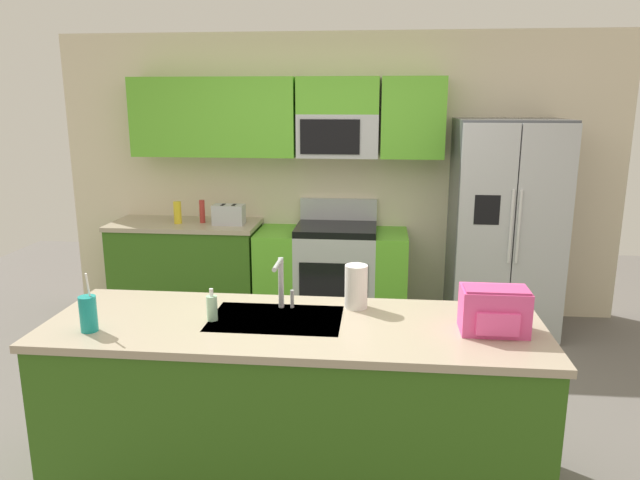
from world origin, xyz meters
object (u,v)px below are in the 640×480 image
range_oven (332,274)px  refrigerator (505,228)px  toaster (229,215)px  drink_cup_teal (88,314)px  backpack (494,309)px  paper_towel_roll (356,287)px  bottle_yellow (178,213)px  soap_dispenser (212,308)px  sink_faucet (281,279)px  pepper_mill (202,211)px

range_oven → refrigerator: size_ratio=0.74×
range_oven → toaster: bearing=-176.8°
drink_cup_teal → backpack: size_ratio=0.93×
toaster → paper_towel_roll: bearing=-59.3°
bottle_yellow → backpack: size_ratio=0.63×
backpack → range_oven: bearing=112.2°
drink_cup_teal → soap_dispenser: 0.60m
sink_faucet → backpack: 1.11m
refrigerator → soap_dispenser: bearing=-129.6°
drink_cup_teal → backpack: drink_cup_teal is taller
refrigerator → paper_towel_roll: size_ratio=7.71×
backpack → toaster: bearing=129.1°
refrigerator → pepper_mill: 2.70m
backpack → pepper_mill: bearing=132.1°
toaster → sink_faucet: bearing=-68.6°
toaster → backpack: backpack is taller
soap_dispenser → backpack: bearing=-0.8°
refrigerator → pepper_mill: bearing=178.5°
refrigerator → soap_dispenser: (-1.93, -2.33, 0.04)m
toaster → pepper_mill: pepper_mill is taller
range_oven → drink_cup_teal: 2.84m
paper_towel_roll → backpack: paper_towel_roll is taller
range_oven → pepper_mill: size_ratio=6.48×
bottle_yellow → backpack: bearing=-44.6°
backpack → drink_cup_teal: bearing=-174.6°
bottle_yellow → paper_towel_roll: (1.72, -2.08, 0.02)m
range_oven → paper_towel_roll: 2.24m
pepper_mill → drink_cup_teal: drink_cup_teal is taller
toaster → sink_faucet: sink_faucet is taller
drink_cup_teal → bottle_yellow: bearing=99.6°
paper_towel_roll → refrigerator: bearing=59.9°
range_oven → backpack: bearing=-67.8°
toaster → bottle_yellow: 0.48m
pepper_mill → soap_dispenser: bearing=-72.1°
soap_dispenser → toaster: bearing=102.3°
refrigerator → drink_cup_teal: (-2.49, -2.54, 0.07)m
backpack → soap_dispenser: bearing=179.2°
refrigerator → pepper_mill: (-2.70, 0.07, 0.08)m
refrigerator → pepper_mill: refrigerator is taller
bottle_yellow → drink_cup_teal: 2.59m
range_oven → pepper_mill: pepper_mill is taller
refrigerator → soap_dispenser: 3.02m
refrigerator → paper_towel_roll: refrigerator is taller
paper_towel_roll → drink_cup_teal: bearing=-160.0°
drink_cup_teal → backpack: 1.98m
drink_cup_teal → range_oven: bearing=69.3°
sink_faucet → backpack: bearing=-11.4°
drink_cup_teal → paper_towel_roll: size_ratio=1.24×
bottle_yellow → soap_dispenser: bearing=-67.1°
range_oven → sink_faucet: sink_faucet is taller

